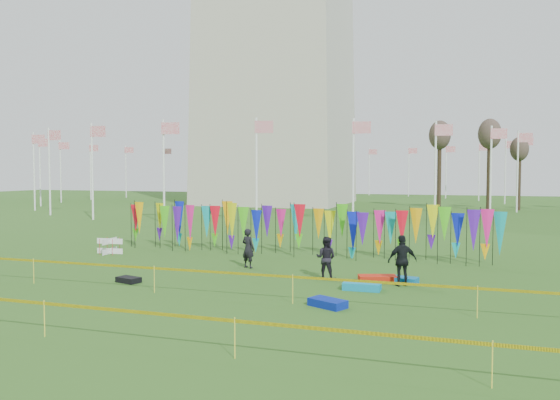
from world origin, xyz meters
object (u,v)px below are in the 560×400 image
(person_left, at_px, (248,248))
(person_mid, at_px, (326,258))
(person_right, at_px, (402,261))
(kite_bag_blue, at_px, (328,303))
(kite_bag_turquoise, at_px, (362,286))
(kite_bag_black, at_px, (129,280))
(kite_bag_teal, at_px, (401,280))
(box_kite, at_px, (110,246))
(kite_bag_red, at_px, (377,279))

(person_left, relative_size, person_mid, 1.03)
(person_left, xyz_separation_m, person_mid, (3.62, -1.30, -0.03))
(person_right, height_order, kite_bag_blue, person_right)
(person_mid, distance_m, kite_bag_turquoise, 2.24)
(kite_bag_black, bearing_deg, kite_bag_blue, -9.23)
(person_left, xyz_separation_m, kite_bag_teal, (6.35, -1.16, -0.71))
(kite_bag_turquoise, height_order, kite_bag_black, kite_bag_turquoise)
(person_right, bearing_deg, box_kite, -39.06)
(box_kite, distance_m, kite_bag_turquoise, 13.69)
(person_left, bearing_deg, box_kite, 8.36)
(person_right, bearing_deg, kite_bag_teal, -105.88)
(box_kite, height_order, kite_bag_turquoise, box_kite)
(person_right, distance_m, kite_bag_turquoise, 1.81)
(box_kite, xyz_separation_m, kite_bag_turquoise, (13.02, -4.22, -0.26))
(person_left, distance_m, person_mid, 3.85)
(kite_bag_blue, relative_size, kite_bag_teal, 0.93)
(box_kite, relative_size, kite_bag_blue, 0.70)
(kite_bag_blue, bearing_deg, person_right, 64.07)
(person_mid, relative_size, kite_bag_turquoise, 1.27)
(person_mid, xyz_separation_m, kite_bag_blue, (1.01, -4.06, -0.68))
(person_right, xyz_separation_m, kite_bag_red, (-0.91, 0.37, -0.77))
(person_right, xyz_separation_m, kite_bag_teal, (-0.09, 0.49, -0.78))
(person_right, height_order, kite_bag_black, person_right)
(person_right, distance_m, kite_bag_black, 9.81)
(box_kite, bearing_deg, kite_bag_teal, -10.61)
(person_left, distance_m, person_right, 6.65)
(box_kite, relative_size, kite_bag_black, 0.90)
(box_kite, bearing_deg, kite_bag_red, -11.73)
(person_mid, xyz_separation_m, kite_bag_red, (1.91, 0.03, -0.67))
(person_mid, relative_size, kite_bag_red, 1.18)
(person_mid, distance_m, kite_bag_red, 2.02)
(person_mid, distance_m, person_right, 2.84)
(person_mid, relative_size, kite_bag_teal, 1.34)
(person_left, height_order, kite_bag_blue, person_left)
(kite_bag_blue, bearing_deg, box_kite, 151.15)
(kite_bag_turquoise, relative_size, kite_bag_teal, 1.06)
(person_left, relative_size, kite_bag_turquoise, 1.31)
(person_left, relative_size, person_right, 0.92)
(kite_bag_black, bearing_deg, person_right, 14.65)
(person_left, distance_m, kite_bag_red, 5.72)
(person_left, xyz_separation_m, kite_bag_black, (-3.02, -4.11, -0.72))
(kite_bag_red, relative_size, kite_bag_teal, 1.14)
(person_left, distance_m, kite_bag_turquoise, 5.92)
(kite_bag_turquoise, bearing_deg, person_mid, 138.10)
(box_kite, distance_m, person_right, 14.60)
(box_kite, height_order, kite_bag_black, box_kite)
(kite_bag_turquoise, relative_size, kite_bag_red, 0.93)
(kite_bag_black, height_order, kite_bag_teal, kite_bag_teal)
(person_mid, bearing_deg, kite_bag_teal, -172.87)
(kite_bag_red, height_order, kite_bag_teal, kite_bag_red)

